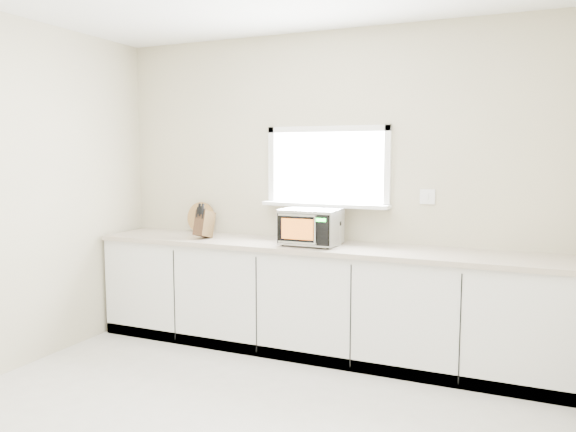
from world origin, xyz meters
The scene contains 7 objects.
back_wall centered at (0.00, 2.00, 1.36)m, with size 4.00×0.17×2.70m.
cabinets centered at (0.00, 1.70, 0.44)m, with size 3.92×0.60×0.88m, color silver.
countertop centered at (0.00, 1.69, 0.90)m, with size 3.92×0.64×0.04m, color #B7AB97.
microwave centered at (-0.02, 1.65, 1.07)m, with size 0.46×0.39×0.30m.
knife_block centered at (-1.02, 1.61, 1.05)m, with size 0.12×0.22×0.31m.
cutting_board centered at (-1.26, 1.94, 1.06)m, with size 0.29×0.29×0.02m, color #9F733D.
coffee_grinder centered at (0.16, 1.72, 1.02)m, with size 0.15×0.15×0.20m.
Camera 1 is at (1.62, -2.58, 1.66)m, focal length 35.00 mm.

